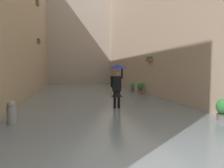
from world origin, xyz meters
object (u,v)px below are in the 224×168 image
(potted_plant_far_left, at_px, (223,110))
(mooring_bollard, at_px, (11,114))
(potted_plant_mid_left, at_px, (132,87))
(person_wading, at_px, (117,78))
(potted_plant_near_left, at_px, (140,88))

(potted_plant_far_left, distance_m, mooring_bollard, 6.87)
(potted_plant_mid_left, bearing_deg, person_wading, 66.94)
(person_wading, xyz_separation_m, potted_plant_near_left, (-2.93, -5.11, -0.95))
(potted_plant_near_left, distance_m, potted_plant_far_left, 8.08)
(potted_plant_near_left, relative_size, mooring_bollard, 1.09)
(mooring_bollard, bearing_deg, person_wading, -153.88)
(potted_plant_near_left, relative_size, potted_plant_mid_left, 1.05)
(potted_plant_far_left, bearing_deg, person_wading, -45.55)
(person_wading, height_order, potted_plant_near_left, person_wading)
(potted_plant_near_left, bearing_deg, potted_plant_mid_left, -84.13)
(person_wading, height_order, potted_plant_mid_left, person_wading)
(potted_plant_near_left, bearing_deg, mooring_bollard, 45.83)
(potted_plant_near_left, bearing_deg, person_wading, 60.14)
(person_wading, xyz_separation_m, mooring_bollard, (3.88, 1.90, -1.00))
(potted_plant_mid_left, relative_size, mooring_bollard, 1.04)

